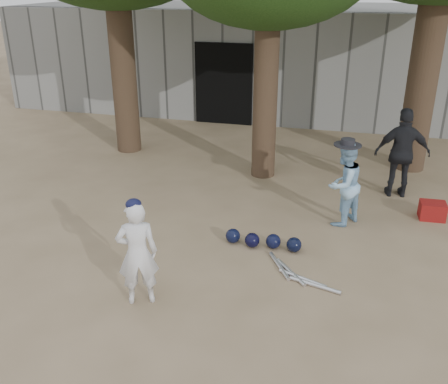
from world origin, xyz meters
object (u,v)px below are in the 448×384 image
(boy_player, at_px, (137,253))
(red_bag, at_px, (432,211))
(spectator_dark, at_px, (402,153))
(spectator_blue, at_px, (344,184))

(boy_player, distance_m, red_bag, 5.24)
(red_bag, bearing_deg, boy_player, -138.33)
(spectator_dark, bearing_deg, boy_player, 45.46)
(spectator_blue, height_order, red_bag, spectator_blue)
(spectator_blue, relative_size, spectator_dark, 0.84)
(spectator_blue, bearing_deg, boy_player, -3.89)
(boy_player, bearing_deg, spectator_blue, -153.86)
(spectator_blue, xyz_separation_m, spectator_dark, (0.98, 1.45, 0.14))
(boy_player, xyz_separation_m, spectator_blue, (2.37, 2.89, 0.01))
(boy_player, distance_m, spectator_blue, 3.74)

